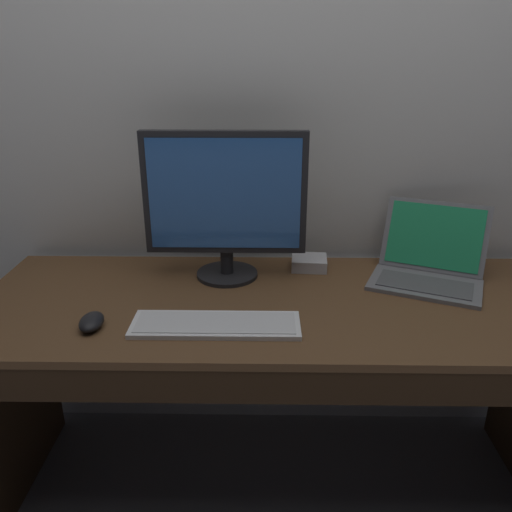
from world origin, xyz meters
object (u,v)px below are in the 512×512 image
object	(u,v)px
external_monitor	(225,201)
wired_keyboard	(216,325)
external_drive_box	(309,263)
laptop_space_gray	(429,264)
computer_mouse	(92,322)

from	to	relation	value
external_monitor	wired_keyboard	bearing A→B (deg)	-91.28
wired_keyboard	external_drive_box	world-z (taller)	external_drive_box
wired_keyboard	external_drive_box	xyz separation A→B (m)	(0.28, 0.41, 0.01)
laptop_space_gray	external_monitor	size ratio (longest dim) A/B	0.84
wired_keyboard	external_drive_box	bearing A→B (deg)	55.23
external_monitor	wired_keyboard	xyz separation A→B (m)	(-0.01, -0.32, -0.25)
external_monitor	laptop_space_gray	bearing A→B (deg)	-0.37
laptop_space_gray	computer_mouse	xyz separation A→B (m)	(-0.99, -0.33, -0.04)
external_drive_box	laptop_space_gray	bearing A→B (deg)	-13.07
external_monitor	computer_mouse	world-z (taller)	external_monitor
laptop_space_gray	wired_keyboard	bearing A→B (deg)	-154.11
computer_mouse	external_drive_box	xyz separation A→B (m)	(0.61, 0.42, 0.00)
laptop_space_gray	wired_keyboard	size ratio (longest dim) A/B	0.94
laptop_space_gray	external_monitor	bearing A→B (deg)	179.63
external_monitor	wired_keyboard	distance (m)	0.41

